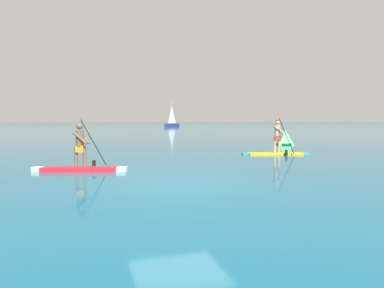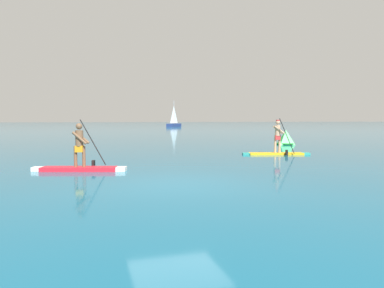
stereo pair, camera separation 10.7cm
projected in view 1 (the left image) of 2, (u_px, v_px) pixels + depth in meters
The scene contains 5 objects.
ground at pixel (178, 184), 9.64m from camera, with size 440.00×440.00×0.00m, color #145B7A.
paddleboarder_mid_center at pixel (81, 162), 11.98m from camera, with size 3.13×1.28×1.74m.
paddleboarder_far_right at pixel (277, 147), 17.63m from camera, with size 3.32×1.26×1.84m.
race_marker_buoy at pixel (285, 138), 24.64m from camera, with size 1.40×1.40×1.01m.
sailboat_right_horizon at pixel (172, 124), 84.45m from camera, with size 4.60×5.50×6.15m.
Camera 1 is at (-2.45, -9.23, 1.74)m, focal length 33.27 mm.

